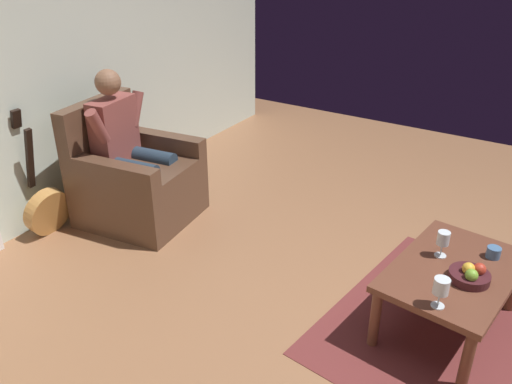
{
  "coord_description": "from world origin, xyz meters",
  "views": [
    {
      "loc": [
        2.56,
        0.53,
        2.19
      ],
      "look_at": [
        -0.13,
        -1.16,
        0.56
      ],
      "focal_mm": 36.86,
      "sensor_mm": 36.0,
      "label": 1
    }
  ],
  "objects": [
    {
      "name": "wine_glass_near",
      "position": [
        0.24,
        0.18,
        0.54
      ],
      "size": [
        0.08,
        0.08,
        0.17
      ],
      "color": "silver",
      "rests_on": "coffee_table"
    },
    {
      "name": "armchair",
      "position": [
        -0.16,
        -2.35,
        0.32
      ],
      "size": [
        0.89,
        0.93,
        0.96
      ],
      "rotation": [
        0.0,
        0.0,
        0.13
      ],
      "color": "brown",
      "rests_on": "ground"
    },
    {
      "name": "person_seated",
      "position": [
        -0.16,
        -2.37,
        0.65
      ],
      "size": [
        0.66,
        0.64,
        1.22
      ],
      "rotation": [
        0.0,
        0.0,
        0.13
      ],
      "color": "brown",
      "rests_on": "ground"
    },
    {
      "name": "fruit_bowl",
      "position": [
        -0.07,
        0.27,
        0.46
      ],
      "size": [
        0.22,
        0.22,
        0.11
      ],
      "color": "#40191E",
      "rests_on": "coffee_table"
    },
    {
      "name": "rug",
      "position": [
        -0.15,
        0.17,
        0.0
      ],
      "size": [
        1.78,
        1.42,
        0.01
      ],
      "primitive_type": "cube",
      "rotation": [
        0.0,
        0.0,
        -0.13
      ],
      "color": "maroon",
      "rests_on": "ground"
    },
    {
      "name": "coffee_table",
      "position": [
        -0.15,
        0.17,
        0.36
      ],
      "size": [
        1.01,
        0.74,
        0.42
      ],
      "rotation": [
        0.0,
        0.0,
        -0.13
      ],
      "color": "brown",
      "rests_on": "ground"
    },
    {
      "name": "ground_plane",
      "position": [
        0.0,
        0.0,
        0.0
      ],
      "size": [
        7.02,
        7.02,
        0.0
      ],
      "primitive_type": "plane",
      "color": "#8D5F3F"
    },
    {
      "name": "candle_jar",
      "position": [
        -0.38,
        0.34,
        0.46
      ],
      "size": [
        0.08,
        0.08,
        0.07
      ],
      "primitive_type": "cylinder",
      "color": "#466B94",
      "rests_on": "coffee_table"
    },
    {
      "name": "guitar",
      "position": [
        0.4,
        -2.75,
        0.22
      ],
      "size": [
        0.38,
        0.27,
        1.0
      ],
      "color": "#B67E3F",
      "rests_on": "ground"
    },
    {
      "name": "wall_back",
      "position": [
        0.0,
        -2.96,
        1.36
      ],
      "size": [
        5.83,
        0.06,
        2.71
      ],
      "primitive_type": "cube",
      "color": "silver",
      "rests_on": "ground"
    },
    {
      "name": "wine_glass_far",
      "position": [
        -0.23,
        0.07,
        0.53
      ],
      "size": [
        0.07,
        0.07,
        0.16
      ],
      "color": "silver",
      "rests_on": "coffee_table"
    }
  ]
}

